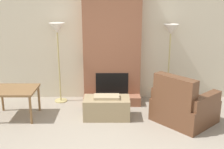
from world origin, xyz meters
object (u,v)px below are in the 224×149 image
object	(u,v)px
side_table	(14,92)
floor_lamp_left	(57,35)
ottoman	(107,107)
armchair	(182,107)
floor_lamp_right	(170,36)

from	to	relation	value
side_table	floor_lamp_left	xyz separation A→B (m)	(0.70, 0.80, 0.95)
ottoman	armchair	bearing A→B (deg)	-7.98
armchair	side_table	bearing A→B (deg)	43.83
floor_lamp_left	armchair	bearing A→B (deg)	-23.43
ottoman	floor_lamp_left	distance (m)	1.81
armchair	floor_lamp_right	distance (m)	1.53
armchair	floor_lamp_right	world-z (taller)	floor_lamp_right
floor_lamp_left	floor_lamp_right	distance (m)	2.30
armchair	floor_lamp_left	bearing A→B (deg)	24.62
side_table	floor_lamp_right	bearing A→B (deg)	14.97
floor_lamp_left	floor_lamp_right	bearing A→B (deg)	0.00
floor_lamp_right	armchair	bearing A→B (deg)	-86.06
ottoman	side_table	size ratio (longest dim) A/B	1.06
floor_lamp_right	ottoman	bearing A→B (deg)	-147.00
floor_lamp_right	floor_lamp_left	bearing A→B (deg)	180.00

